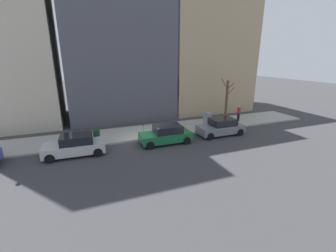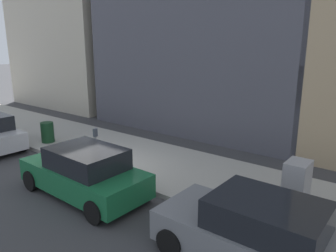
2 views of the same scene
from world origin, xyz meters
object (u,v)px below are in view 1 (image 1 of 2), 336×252
(pedestrian_near_meter, at_px, (239,112))
(parked_car_green, at_px, (166,135))
(office_tower_left, at_px, (199,47))
(office_block_center, at_px, (114,20))
(parked_car_silver, at_px, (75,145))
(trash_bin, at_px, (97,136))
(utility_box, at_px, (207,119))
(bare_tree, at_px, (227,100))
(parked_car_grey, at_px, (221,127))
(parking_meter, at_px, (143,128))

(pedestrian_near_meter, bearing_deg, parked_car_green, -67.39)
(office_tower_left, height_order, office_block_center, office_block_center)
(parked_car_silver, distance_m, trash_bin, 2.57)
(parked_car_green, distance_m, parked_car_silver, 6.97)
(office_block_center, bearing_deg, trash_bin, 160.54)
(parked_car_green, bearing_deg, trash_bin, 69.39)
(utility_box, bearing_deg, office_tower_left, -22.55)
(utility_box, height_order, trash_bin, utility_box)
(bare_tree, relative_size, office_tower_left, 0.28)
(office_tower_left, bearing_deg, parked_car_silver, 126.37)
(utility_box, xyz_separation_m, pedestrian_near_meter, (0.62, -4.33, 0.24))
(parked_car_silver, relative_size, office_block_center, 0.19)
(parked_car_grey, height_order, office_block_center, office_block_center)
(office_tower_left, distance_m, office_block_center, 11.44)
(utility_box, relative_size, bare_tree, 0.31)
(utility_box, distance_m, trash_bin, 10.75)
(bare_tree, height_order, trash_bin, bare_tree)
(parked_car_grey, bearing_deg, trash_bin, 79.80)
(trash_bin, bearing_deg, parked_car_silver, 140.64)
(utility_box, xyz_separation_m, office_tower_left, (9.69, -4.02, 7.33))
(parked_car_green, bearing_deg, parking_meter, 42.40)
(parked_car_silver, bearing_deg, parking_meter, -72.46)
(utility_box, distance_m, bare_tree, 3.70)
(utility_box, relative_size, pedestrian_near_meter, 0.86)
(utility_box, bearing_deg, parked_car_green, 115.07)
(parked_car_grey, distance_m, trash_bin, 10.94)
(trash_bin, distance_m, office_tower_left, 19.42)
(parked_car_green, xyz_separation_m, utility_box, (2.53, -5.40, 0.11))
(office_tower_left, bearing_deg, parked_car_green, 142.34)
(utility_box, bearing_deg, parking_meter, 97.05)
(parking_meter, relative_size, trash_bin, 1.50)
(parked_car_silver, bearing_deg, parked_car_grey, -88.16)
(utility_box, height_order, pedestrian_near_meter, pedestrian_near_meter)
(bare_tree, height_order, office_block_center, office_block_center)
(bare_tree, xyz_separation_m, office_tower_left, (8.40, -0.93, 5.76))
(parked_car_green, relative_size, parked_car_silver, 0.99)
(parked_car_silver, relative_size, utility_box, 2.98)
(office_block_center, bearing_deg, utility_box, -144.75)
(parked_car_silver, height_order, parking_meter, parked_car_silver)
(bare_tree, relative_size, trash_bin, 5.14)
(pedestrian_near_meter, height_order, office_tower_left, office_tower_left)
(utility_box, xyz_separation_m, bare_tree, (1.29, -3.10, 1.57))
(parked_car_green, distance_m, parking_meter, 2.25)
(parking_meter, relative_size, bare_tree, 0.29)
(bare_tree, bearing_deg, parked_car_green, 114.18)
(trash_bin, relative_size, pedestrian_near_meter, 0.54)
(utility_box, bearing_deg, trash_bin, 92.13)
(trash_bin, height_order, office_block_center, office_block_center)
(utility_box, bearing_deg, parked_car_grey, -179.83)
(utility_box, relative_size, office_tower_left, 0.09)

